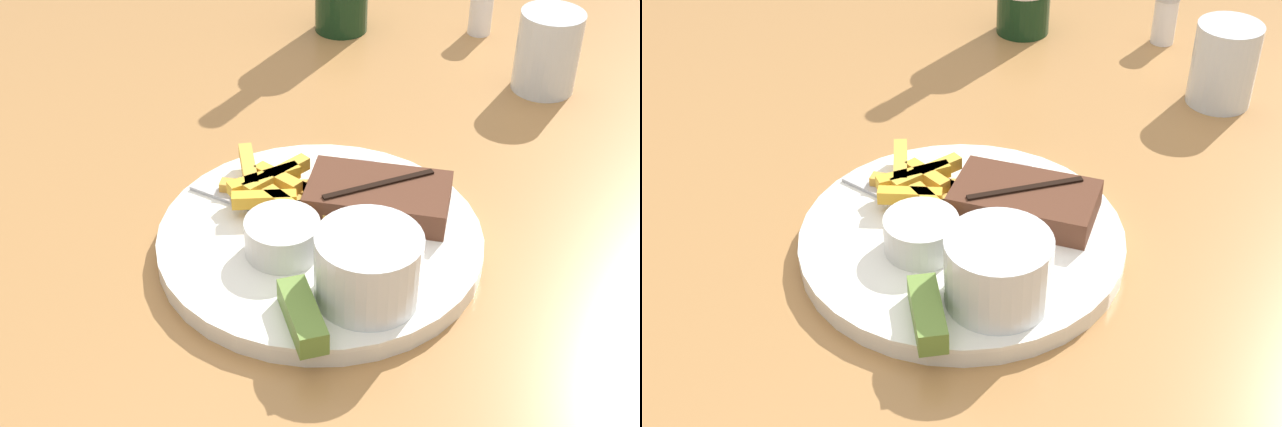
% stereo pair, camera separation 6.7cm
% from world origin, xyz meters
% --- Properties ---
extents(dining_table, '(1.50, 1.36, 0.73)m').
position_xyz_m(dining_table, '(0.00, 0.00, 0.67)').
color(dining_table, '#A87542').
rests_on(dining_table, ground_plane).
extents(dinner_plate, '(0.27, 0.27, 0.02)m').
position_xyz_m(dinner_plate, '(0.00, 0.00, 0.74)').
color(dinner_plate, white).
rests_on(dinner_plate, dining_table).
extents(steak_portion, '(0.14, 0.10, 0.03)m').
position_xyz_m(steak_portion, '(0.03, 0.05, 0.76)').
color(steak_portion, '#512D1E').
rests_on(steak_portion, dinner_plate).
extents(fries_pile, '(0.12, 0.09, 0.02)m').
position_xyz_m(fries_pile, '(-0.06, 0.02, 0.76)').
color(fries_pile, gold).
rests_on(fries_pile, dinner_plate).
extents(coleslaw_cup, '(0.08, 0.08, 0.06)m').
position_xyz_m(coleslaw_cup, '(0.07, -0.05, 0.78)').
color(coleslaw_cup, white).
rests_on(coleslaw_cup, dinner_plate).
extents(dipping_sauce_cup, '(0.06, 0.06, 0.03)m').
position_xyz_m(dipping_sauce_cup, '(-0.02, -0.04, 0.77)').
color(dipping_sauce_cup, silver).
rests_on(dipping_sauce_cup, dinner_plate).
extents(pickle_spear, '(0.06, 0.06, 0.02)m').
position_xyz_m(pickle_spear, '(0.04, -0.11, 0.76)').
color(pickle_spear, olive).
rests_on(pickle_spear, dinner_plate).
extents(fork_utensil, '(0.13, 0.02, 0.00)m').
position_xyz_m(fork_utensil, '(-0.07, 0.00, 0.75)').
color(fork_utensil, '#B7B7BC').
rests_on(fork_utensil, dinner_plate).
extents(knife_utensil, '(0.05, 0.16, 0.01)m').
position_xyz_m(knife_utensil, '(0.01, 0.03, 0.75)').
color(knife_utensil, '#B7B7BC').
rests_on(knife_utensil, dinner_plate).
extents(drinking_glass, '(0.07, 0.07, 0.09)m').
position_xyz_m(drinking_glass, '(0.09, 0.36, 0.78)').
color(drinking_glass, silver).
rests_on(drinking_glass, dining_table).
extents(salt_shaker, '(0.03, 0.03, 0.07)m').
position_xyz_m(salt_shaker, '(-0.01, 0.46, 0.77)').
color(salt_shaker, white).
rests_on(salt_shaker, dining_table).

